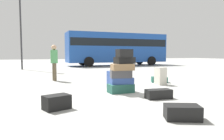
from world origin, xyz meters
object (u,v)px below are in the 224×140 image
(parked_bus, at_px, (117,47))
(lamp_post, at_px, (20,7))
(suitcase_teal_upright_blue, at_px, (159,80))
(suitcase_black_behind_tower, at_px, (182,112))
(suitcase_cream_foreground_near, at_px, (122,81))
(suitcase_black_right_side, at_px, (159,94))
(suitcase_black_foreground_far, at_px, (57,102))
(person_bearded_onlooker, at_px, (54,59))
(suitcase_navy_left_side, at_px, (111,79))
(suitcase_cream_white_trunk, at_px, (160,76))
(suitcase_tower, at_px, (122,74))

(parked_bus, distance_m, lamp_post, 9.42)
(suitcase_teal_upright_blue, height_order, parked_bus, parked_bus)
(parked_bus, bearing_deg, suitcase_black_behind_tower, -108.51)
(suitcase_black_behind_tower, distance_m, lamp_post, 14.80)
(suitcase_cream_foreground_near, bearing_deg, suitcase_black_right_side, -114.94)
(suitcase_black_foreground_far, distance_m, person_bearded_onlooker, 4.80)
(suitcase_black_foreground_far, bearing_deg, suitcase_navy_left_side, 27.41)
(suitcase_cream_foreground_near, distance_m, suitcase_cream_white_trunk, 1.46)
(suitcase_black_foreground_far, distance_m, parked_bus, 16.61)
(suitcase_black_right_side, bearing_deg, suitcase_tower, 122.79)
(suitcase_cream_foreground_near, bearing_deg, person_bearded_onlooker, 117.57)
(suitcase_black_behind_tower, xyz_separation_m, lamp_post, (-3.34, 13.71, 4.46))
(suitcase_cream_white_trunk, distance_m, suitcase_teal_upright_blue, 0.66)
(suitcase_black_right_side, distance_m, suitcase_black_behind_tower, 1.70)
(suitcase_cream_white_trunk, xyz_separation_m, suitcase_teal_upright_blue, (0.31, 0.54, -0.22))
(suitcase_navy_left_side, relative_size, parked_bus, 0.06)
(suitcase_navy_left_side, bearing_deg, lamp_post, 103.10)
(suitcase_black_behind_tower, relative_size, suitcase_cream_white_trunk, 0.92)
(suitcase_black_foreground_far, relative_size, lamp_post, 0.07)
(lamp_post, bearing_deg, suitcase_tower, -73.12)
(lamp_post, bearing_deg, suitcase_black_foreground_far, -83.82)
(suitcase_navy_left_side, xyz_separation_m, parked_bus, (5.27, 12.53, 1.55))
(suitcase_black_foreground_far, relative_size, suitcase_navy_left_side, 0.94)
(suitcase_black_behind_tower, distance_m, suitcase_teal_upright_blue, 4.78)
(suitcase_navy_left_side, bearing_deg, suitcase_black_right_side, -81.54)
(suitcase_cream_foreground_near, height_order, suitcase_black_right_side, suitcase_cream_foreground_near)
(suitcase_black_behind_tower, bearing_deg, suitcase_tower, 113.76)
(suitcase_tower, distance_m, lamp_post, 12.19)
(suitcase_cream_white_trunk, bearing_deg, person_bearded_onlooker, 144.56)
(suitcase_black_foreground_far, height_order, suitcase_navy_left_side, suitcase_navy_left_side)
(suitcase_cream_white_trunk, relative_size, person_bearded_onlooker, 0.43)
(suitcase_cream_white_trunk, height_order, parked_bus, parked_bus)
(suitcase_tower, bearing_deg, suitcase_navy_left_side, 88.47)
(suitcase_black_right_side, height_order, person_bearded_onlooker, person_bearded_onlooker)
(suitcase_black_behind_tower, height_order, suitcase_teal_upright_blue, suitcase_black_behind_tower)
(suitcase_navy_left_side, height_order, person_bearded_onlooker, person_bearded_onlooker)
(suitcase_black_right_side, height_order, suitcase_cream_white_trunk, suitcase_cream_white_trunk)
(parked_bus, bearing_deg, suitcase_cream_foreground_near, -111.55)
(suitcase_cream_white_trunk, bearing_deg, suitcase_navy_left_side, 176.70)
(suitcase_black_behind_tower, xyz_separation_m, parked_bus, (5.30, 16.29, 1.71))
(suitcase_tower, bearing_deg, suitcase_teal_upright_blue, 33.16)
(suitcase_black_behind_tower, distance_m, person_bearded_onlooker, 6.46)
(suitcase_black_behind_tower, bearing_deg, suitcase_navy_left_side, 113.32)
(suitcase_black_behind_tower, bearing_deg, parked_bus, 95.72)
(suitcase_black_right_side, relative_size, suitcase_navy_left_side, 1.18)
(suitcase_black_foreground_far, height_order, suitcase_black_right_side, suitcase_black_foreground_far)
(suitcase_tower, xyz_separation_m, suitcase_teal_upright_blue, (2.29, 1.50, -0.44))
(suitcase_tower, xyz_separation_m, lamp_post, (-3.34, 11.01, 4.03))
(suitcase_cream_white_trunk, height_order, person_bearded_onlooker, person_bearded_onlooker)
(suitcase_black_foreground_far, bearing_deg, parked_bus, 42.97)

